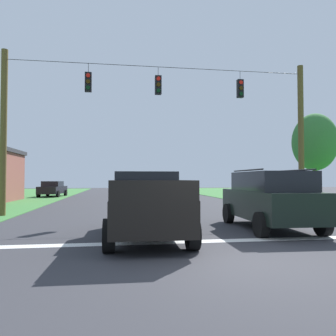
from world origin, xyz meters
The scene contains 13 objects.
ground_plane centered at (0.00, 0.00, 0.00)m, with size 120.00×120.00×0.00m, color #333338.
stop_bar_stripe centered at (0.00, 2.21, 0.00)m, with size 13.01×0.45×0.01m, color white.
lane_dash_0 centered at (0.00, 8.21, 0.00)m, with size 0.15×2.50×0.01m, color white.
lane_dash_1 centered at (0.00, 14.71, 0.00)m, with size 0.15×2.50×0.01m, color white.
lane_dash_2 centered at (0.00, 22.80, 0.00)m, with size 0.15×2.50×0.01m, color white.
lane_dash_3 centered at (0.00, 26.42, 0.00)m, with size 0.15×2.50×0.01m, color white.
lane_dash_4 centered at (0.00, 34.15, 0.00)m, with size 0.15×2.50×0.01m, color white.
overhead_signal_span centered at (0.00, 9.73, 4.31)m, with size 15.37×0.31×7.86m.
pickup_truck centered at (-1.39, 3.07, 0.97)m, with size 2.37×5.44×1.95m.
suv_black centered at (3.00, 4.09, 1.06)m, with size 2.35×4.86×2.05m.
distant_car_crossing_white centered at (-0.05, 27.45, 0.79)m, with size 2.11×4.35×1.52m.
distant_car_oncoming centered at (-8.50, 27.21, 0.79)m, with size 2.35×4.45×1.52m.
tree_roadside_right centered at (10.32, 12.88, 4.10)m, with size 2.82×2.82×5.95m.
Camera 1 is at (-2.25, -6.84, 1.73)m, focal length 35.66 mm.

